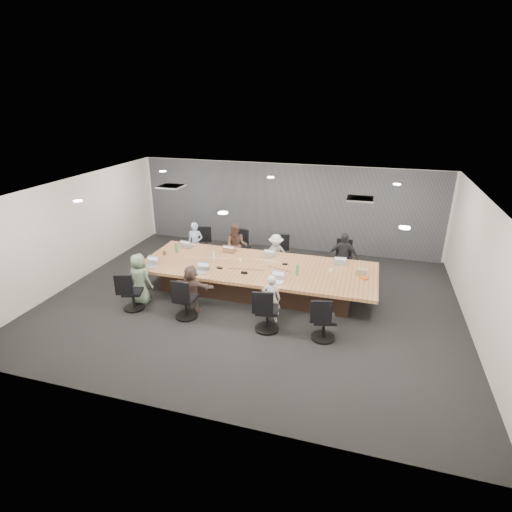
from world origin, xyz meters
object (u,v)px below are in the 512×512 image
(chair_1, at_px, (240,250))
(bottle_green_right, at_px, (297,270))
(chair_7, at_px, (324,322))
(person_3, at_px, (343,257))
(person_1, at_px, (237,246))
(laptop_1, at_px, (230,251))
(laptop_0, at_px, (187,246))
(mug_brown, at_px, (164,253))
(chair_3, at_px, (343,262))
(snack_packet, at_px, (363,278))
(chair_4, at_px, (133,295))
(person_6, at_px, (271,299))
(stapler, at_px, (244,273))
(laptop_6, at_px, (277,282))
(laptop_4, at_px, (151,266))
(bottle_green_left, at_px, (176,248))
(chair_2, at_px, (278,256))
(chair_0, at_px, (201,247))
(person_4, at_px, (140,279))
(chair_5, at_px, (186,302))
(laptop_5, at_px, (201,272))
(canvas_bag, at_px, (362,271))
(bottle_clear, at_px, (214,256))
(person_0, at_px, (195,243))
(person_5, at_px, (192,288))
(laptop_2, at_px, (271,255))
(conference_table, at_px, (257,278))
(chair_6, at_px, (267,313))

(chair_1, relative_size, bottle_green_right, 3.13)
(chair_7, bearing_deg, person_3, 74.65)
(person_1, relative_size, laptop_1, 3.85)
(laptop_0, xyz_separation_m, mug_brown, (-0.32, -0.77, 0.05))
(chair_3, xyz_separation_m, snack_packet, (0.60, -1.74, 0.35))
(chair_4, relative_size, person_1, 0.55)
(person_6, height_order, stapler, person_6)
(laptop_6, height_order, mug_brown, mug_brown)
(laptop_4, distance_m, bottle_green_left, 1.12)
(chair_2, distance_m, stapler, 2.32)
(chair_7, distance_m, snack_packet, 1.84)
(chair_0, bearing_deg, chair_3, 163.63)
(chair_3, distance_m, person_4, 5.56)
(laptop_1, distance_m, laptop_6, 2.36)
(chair_5, height_order, bottle_green_left, bottle_green_left)
(bottle_green_left, distance_m, mug_brown, 0.36)
(person_1, bearing_deg, laptop_0, -166.05)
(laptop_0, distance_m, snack_packet, 5.05)
(bottle_green_left, bearing_deg, laptop_5, -42.38)
(chair_7, xyz_separation_m, canvas_bag, (0.65, 1.94, 0.40))
(chair_2, relative_size, person_1, 0.56)
(person_3, distance_m, bottle_clear, 3.51)
(person_0, relative_size, person_4, 1.00)
(person_4, height_order, mug_brown, person_4)
(person_5, relative_size, laptop_6, 3.77)
(person_4, distance_m, bottle_green_right, 3.85)
(bottle_green_right, relative_size, stapler, 1.70)
(person_3, relative_size, snack_packet, 7.11)
(chair_3, xyz_separation_m, bottle_clear, (-3.26, -1.65, 0.45))
(laptop_2, relative_size, canvas_bag, 1.17)
(canvas_bag, bearing_deg, person_1, 162.89)
(person_0, distance_m, laptop_1, 1.43)
(mug_brown, bearing_deg, person_3, 15.68)
(person_3, bearing_deg, person_6, -114.54)
(conference_table, distance_m, person_5, 1.83)
(chair_2, bearing_deg, chair_1, -16.02)
(chair_0, distance_m, chair_6, 4.57)
(bottle_green_left, relative_size, stapler, 1.64)
(laptop_4, xyz_separation_m, bottle_green_left, (0.18, 1.10, 0.12))
(chair_0, distance_m, snack_packet, 5.29)
(chair_6, distance_m, person_0, 4.32)
(bottle_green_left, bearing_deg, laptop_1, 19.72)
(chair_1, distance_m, snack_packet, 4.07)
(chair_5, xyz_separation_m, laptop_4, (-1.38, 0.90, 0.35))
(laptop_1, relative_size, person_4, 0.28)
(chair_0, xyz_separation_m, person_6, (3.05, -3.05, 0.18))
(person_3, bearing_deg, stapler, -137.48)
(chair_5, relative_size, snack_packet, 4.15)
(conference_table, relative_size, chair_6, 7.22)
(chair_7, bearing_deg, chair_0, 128.13)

